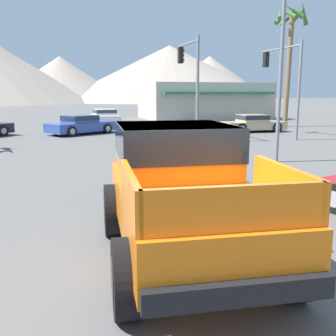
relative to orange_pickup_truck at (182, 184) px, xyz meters
The scene contains 11 objects.
ground_plane 1.21m from the orange_pickup_truck, 65.24° to the right, with size 320.00×320.00×0.00m, color #5B5956.
orange_pickup_truck is the anchor object (origin of this frame).
parked_car_white 27.02m from the orange_pickup_truck, 85.46° to the left, with size 2.18×4.32×1.25m.
parked_car_tan 20.95m from the orange_pickup_truck, 58.78° to the left, with size 4.11×1.94×1.15m.
parked_car_blue 19.65m from the orange_pickup_truck, 90.84° to the left, with size 4.64×3.80×1.19m.
traffic_light_main 18.58m from the orange_pickup_truck, 53.39° to the left, with size 0.38×4.26×5.35m.
traffic_light_crosswalk 16.11m from the orange_pickup_truck, 70.43° to the left, with size 0.38×3.38×5.46m.
street_lamp_post 10.12m from the orange_pickup_truck, 49.53° to the left, with size 0.90×0.24×8.15m.
palm_tree_tall 26.47m from the orange_pickup_truck, 53.90° to the left, with size 2.69×2.83×8.96m.
storefront_building 34.25m from the orange_pickup_truck, 68.31° to the left, with size 11.82×8.58×3.51m.
distant_mountain_range 112.44m from the orange_pickup_truck, 91.97° to the left, with size 134.64×81.34×20.29m.
Camera 1 is at (-2.04, -5.48, 2.60)m, focal length 42.00 mm.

